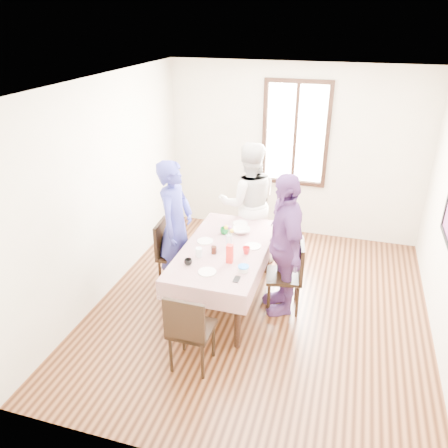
{
  "coord_description": "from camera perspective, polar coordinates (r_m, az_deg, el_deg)",
  "views": [
    {
      "loc": [
        0.86,
        -4.52,
        3.35
      ],
      "look_at": [
        -0.47,
        -0.03,
        1.1
      ],
      "focal_mm": 35.72,
      "sensor_mm": 36.0,
      "label": 1
    }
  ],
  "objects": [
    {
      "name": "butter_lid",
      "position": [
        4.9,
        2.5,
        -5.45
      ],
      "size": [
        0.12,
        0.12,
        0.01
      ],
      "primitive_type": "cylinder",
      "color": "blue",
      "rests_on": "butter_tub"
    },
    {
      "name": "ground",
      "position": [
        5.69,
        4.69,
        -10.49
      ],
      "size": [
        4.5,
        4.5,
        0.0
      ],
      "primitive_type": "plane",
      "color": "black",
      "rests_on": "ground"
    },
    {
      "name": "plate_right",
      "position": [
        5.42,
        3.71,
        -2.85
      ],
      "size": [
        0.2,
        0.2,
        0.01
      ],
      "primitive_type": "cylinder",
      "color": "white",
      "rests_on": "tablecloth"
    },
    {
      "name": "mug_black",
      "position": [
        5.04,
        -4.61,
        -4.87
      ],
      "size": [
        0.11,
        0.11,
        0.07
      ],
      "primitive_type": "imported",
      "rotation": [
        0.0,
        0.0,
        0.19
      ],
      "color": "black",
      "rests_on": "tablecloth"
    },
    {
      "name": "serving_bowl",
      "position": [
        5.74,
        2.24,
        -0.85
      ],
      "size": [
        0.29,
        0.29,
        0.06
      ],
      "primitive_type": "imported",
      "rotation": [
        0.0,
        0.0,
        0.33
      ],
      "color": "white",
      "rests_on": "tablecloth"
    },
    {
      "name": "dining_table",
      "position": [
        5.59,
        0.15,
        -6.5
      ],
      "size": [
        0.87,
        1.73,
        0.75
      ],
      "primitive_type": "cube",
      "color": "black",
      "rests_on": "ground"
    },
    {
      "name": "flower_bunch",
      "position": [
        5.34,
        0.66,
        -0.93
      ],
      "size": [
        0.09,
        0.09,
        0.1
      ],
      "primitive_type": null,
      "color": "yellow",
      "rests_on": "flower_vase"
    },
    {
      "name": "plate_left",
      "position": [
        5.53,
        -2.44,
        -2.19
      ],
      "size": [
        0.2,
        0.2,
        0.01
      ],
      "primitive_type": "cylinder",
      "color": "white",
      "rests_on": "tablecloth"
    },
    {
      "name": "mug_flag",
      "position": [
        5.25,
        2.87,
        -3.4
      ],
      "size": [
        0.13,
        0.13,
        0.09
      ],
      "primitive_type": "imported",
      "rotation": [
        0.0,
        0.0,
        0.63
      ],
      "color": "red",
      "rests_on": "tablecloth"
    },
    {
      "name": "tablecloth",
      "position": [
        5.39,
        0.15,
        -3.08
      ],
      "size": [
        0.99,
        1.85,
        0.01
      ],
      "primitive_type": "cube",
      "color": "#4F010C",
      "rests_on": "dining_table"
    },
    {
      "name": "mug_green",
      "position": [
        5.7,
        0.06,
        -0.88
      ],
      "size": [
        0.16,
        0.16,
        0.09
      ],
      "primitive_type": "imported",
      "rotation": [
        0.0,
        0.0,
        -0.77
      ],
      "color": "#0C7226",
      "rests_on": "tablecloth"
    },
    {
      "name": "back_wall",
      "position": [
        7.11,
        8.99,
        9.01
      ],
      "size": [
        4.0,
        0.0,
        4.0
      ],
      "primitive_type": "plane",
      "rotation": [
        1.57,
        0.0,
        0.0
      ],
      "color": "beige",
      "rests_on": "ground"
    },
    {
      "name": "juice_carton",
      "position": [
        5.03,
        0.74,
        -3.83
      ],
      "size": [
        0.07,
        0.07,
        0.22
      ],
      "primitive_type": "cube",
      "color": "red",
      "rests_on": "tablecloth"
    },
    {
      "name": "person_far",
      "position": [
        6.36,
        3.13,
        2.79
      ],
      "size": [
        1.04,
        0.93,
        1.77
      ],
      "primitive_type": "imported",
      "rotation": [
        0.0,
        0.0,
        3.51
      ],
      "color": "beige",
      "rests_on": "ground"
    },
    {
      "name": "person_left",
      "position": [
        5.69,
        -6.22,
        -0.31
      ],
      "size": [
        0.44,
        0.65,
        1.74
      ],
      "primitive_type": "imported",
      "rotation": [
        0.0,
        0.0,
        1.54
      ],
      "color": "navy",
      "rests_on": "ground"
    },
    {
      "name": "butter_tub",
      "position": [
        4.91,
        2.5,
        -5.78
      ],
      "size": [
        0.11,
        0.11,
        0.05
      ],
      "primitive_type": "cylinder",
      "color": "white",
      "rests_on": "tablecloth"
    },
    {
      "name": "plate_far",
      "position": [
        5.99,
        2.08,
        0.09
      ],
      "size": [
        0.2,
        0.2,
        0.01
      ],
      "primitive_type": "cylinder",
      "color": "white",
      "rests_on": "tablecloth"
    },
    {
      "name": "jam_jar",
      "position": [
        5.24,
        -1.3,
        -3.36
      ],
      "size": [
        0.06,
        0.06,
        0.09
      ],
      "primitive_type": "cylinder",
      "color": "black",
      "rests_on": "tablecloth"
    },
    {
      "name": "window_frame",
      "position": [
        7.02,
        9.14,
        11.31
      ],
      "size": [
        1.02,
        0.06,
        1.62
      ],
      "primitive_type": "cube",
      "color": "black",
      "rests_on": "back_wall"
    },
    {
      "name": "plate_near",
      "position": [
        4.9,
        -2.17,
        -6.14
      ],
      "size": [
        0.2,
        0.2,
        0.01
      ],
      "primitive_type": "cylinder",
      "color": "white",
      "rests_on": "tablecloth"
    },
    {
      "name": "window_pane",
      "position": [
        7.03,
        9.15,
        11.33
      ],
      "size": [
        0.9,
        0.02,
        1.5
      ],
      "primitive_type": "cube",
      "color": "white",
      "rests_on": "back_wall"
    },
    {
      "name": "chair_left",
      "position": [
        5.89,
        -6.21,
        -3.93
      ],
      "size": [
        0.45,
        0.45,
        0.91
      ],
      "primitive_type": "cube",
      "rotation": [
        0.0,
        0.0,
        -1.5
      ],
      "color": "black",
      "rests_on": "ground"
    },
    {
      "name": "chair_right",
      "position": [
        5.46,
        7.68,
        -6.6
      ],
      "size": [
        0.49,
        0.49,
        0.91
      ],
      "primitive_type": "cube",
      "rotation": [
        0.0,
        0.0,
        1.74
      ],
      "color": "black",
      "rests_on": "ground"
    },
    {
      "name": "person_right",
      "position": [
        5.25,
        7.74,
        -2.64
      ],
      "size": [
        0.81,
        1.12,
        1.76
      ],
      "primitive_type": "imported",
      "rotation": [
        0.0,
        0.0,
        -1.16
      ],
      "color": "#5F3574",
      "rests_on": "ground"
    },
    {
      "name": "chair_far",
      "position": [
        6.56,
        3.08,
        -0.59
      ],
      "size": [
        0.48,
        0.48,
        0.91
      ],
      "primitive_type": "cube",
      "rotation": [
        0.0,
        0.0,
        2.99
      ],
      "color": "black",
      "rests_on": "ground"
    },
    {
      "name": "chair_near",
      "position": [
        4.62,
        -4.13,
        -13.18
      ],
      "size": [
        0.43,
        0.43,
        0.91
      ],
      "primitive_type": "cube",
      "rotation": [
        0.0,
        0.0,
        -0.01
      ],
      "color": "black",
      "rests_on": "ground"
    },
    {
      "name": "drinking_glass",
      "position": [
        5.18,
        -3.23,
        -3.64
      ],
      "size": [
        0.08,
        0.08,
        0.11
      ],
      "primitive_type": "cylinder",
      "color": "silver",
      "rests_on": "tablecloth"
    },
    {
      "name": "flower_vase",
      "position": [
        5.4,
        0.65,
        -2.1
      ],
      "size": [
        0.07,
        0.07,
        0.15
      ],
      "primitive_type": "cylinder",
      "color": "silver",
      "rests_on": "tablecloth"
    },
    {
      "name": "smartphone",
      "position": [
        4.78,
        1.63,
        -7.08
      ],
      "size": [
        0.06,
        0.13,
        0.01
      ],
      "primitive_type": "cube",
      "color": "black",
      "rests_on": "tablecloth"
    }
  ]
}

